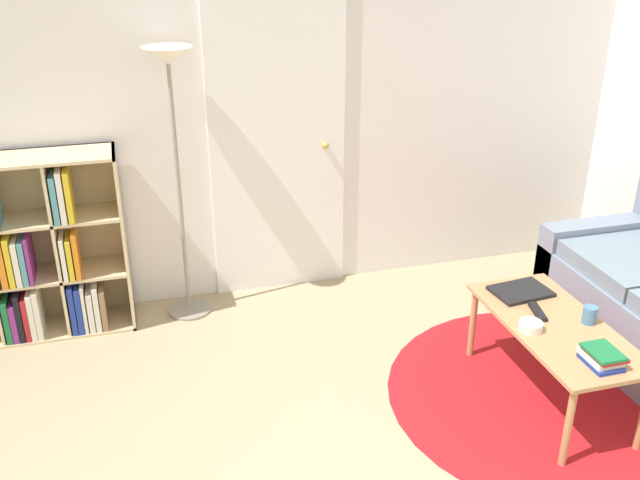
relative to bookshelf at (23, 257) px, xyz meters
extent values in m
cube|color=silver|center=(1.52, 0.21, 0.80)|extent=(7.74, 0.05, 2.60)
cube|color=white|center=(1.57, 0.17, 0.51)|extent=(0.87, 0.02, 2.02)
sphere|color=tan|center=(1.87, 0.15, 0.47)|extent=(0.04, 0.04, 0.04)
cylinder|color=#B2191E|center=(2.67, -1.42, -0.49)|extent=(1.73, 1.73, 0.01)
cube|color=beige|center=(0.58, 0.00, 0.05)|extent=(0.02, 0.34, 1.10)
cube|color=beige|center=(0.02, 0.00, 0.59)|extent=(1.14, 0.34, 0.02)
cube|color=beige|center=(0.02, 0.00, -0.49)|extent=(1.14, 0.34, 0.02)
cube|color=beige|center=(0.02, 0.16, 0.05)|extent=(1.14, 0.02, 1.10)
cube|color=beige|center=(0.20, 0.00, 0.05)|extent=(0.02, 0.32, 1.06)
cube|color=beige|center=(0.02, 0.00, -0.13)|extent=(1.10, 0.32, 0.02)
cube|color=beige|center=(0.02, 0.00, 0.23)|extent=(1.10, 0.32, 0.02)
cube|color=#196B38|center=(-0.13, -0.07, -0.35)|extent=(0.03, 0.20, 0.27)
cube|color=#7F287A|center=(-0.09, -0.05, -0.36)|extent=(0.03, 0.24, 0.24)
cube|color=black|center=(-0.06, -0.03, -0.33)|extent=(0.03, 0.27, 0.30)
cube|color=#B21E23|center=(-0.03, -0.04, -0.34)|extent=(0.03, 0.26, 0.27)
cube|color=silver|center=(0.01, -0.06, -0.33)|extent=(0.03, 0.21, 0.29)
cube|color=silver|center=(0.04, -0.06, -0.33)|extent=(0.03, 0.21, 0.31)
cube|color=navy|center=(0.24, -0.05, -0.33)|extent=(0.03, 0.24, 0.31)
cube|color=navy|center=(0.27, -0.04, -0.33)|extent=(0.03, 0.26, 0.29)
cube|color=silver|center=(0.30, -0.05, -0.33)|extent=(0.02, 0.24, 0.30)
cube|color=silver|center=(0.33, -0.04, -0.35)|extent=(0.03, 0.26, 0.25)
cube|color=silver|center=(0.37, -0.04, -0.34)|extent=(0.03, 0.25, 0.29)
cube|color=olive|center=(0.41, -0.07, -0.35)|extent=(0.03, 0.20, 0.26)
cube|color=orange|center=(-0.10, -0.04, 0.03)|extent=(0.03, 0.25, 0.29)
cube|color=gold|center=(-0.06, -0.05, 0.03)|extent=(0.03, 0.24, 0.29)
cube|color=silver|center=(-0.02, -0.04, 0.02)|extent=(0.03, 0.25, 0.27)
cube|color=teal|center=(0.02, -0.05, 0.02)|extent=(0.03, 0.24, 0.27)
cube|color=#7F287A|center=(0.05, -0.05, 0.03)|extent=(0.02, 0.23, 0.28)
cube|color=silver|center=(0.23, -0.06, 0.01)|extent=(0.02, 0.22, 0.26)
cube|color=gold|center=(0.27, -0.07, 0.01)|extent=(0.03, 0.19, 0.25)
cube|color=orange|center=(0.30, -0.07, 0.02)|extent=(0.03, 0.20, 0.28)
cube|color=teal|center=(0.24, -0.06, 0.37)|extent=(0.03, 0.21, 0.28)
cube|color=silver|center=(0.27, -0.04, 0.39)|extent=(0.03, 0.26, 0.30)
cube|color=gold|center=(0.31, -0.05, 0.39)|extent=(0.03, 0.23, 0.30)
cylinder|color=gray|center=(0.92, -0.01, -0.49)|extent=(0.27, 0.27, 0.01)
cylinder|color=gray|center=(0.92, -0.01, 0.33)|extent=(0.02, 0.02, 1.56)
cone|color=white|center=(0.92, -0.01, 1.11)|extent=(0.28, 0.28, 0.10)
cube|color=gray|center=(3.46, -0.63, -0.21)|extent=(0.82, 0.16, 0.59)
cube|color=slate|center=(3.38, -1.03, 0.00)|extent=(0.62, 0.63, 0.10)
cube|color=#AD7F51|center=(2.62, -1.43, -0.06)|extent=(0.48, 1.01, 0.02)
cylinder|color=#AD7F51|center=(2.42, -1.89, -0.28)|extent=(0.04, 0.04, 0.43)
cylinder|color=#AD7F51|center=(2.42, -0.96, -0.28)|extent=(0.04, 0.04, 0.43)
cylinder|color=#AD7F51|center=(2.83, -0.96, -0.28)|extent=(0.04, 0.04, 0.43)
cube|color=black|center=(2.62, -1.09, -0.04)|extent=(0.32, 0.25, 0.02)
cylinder|color=silver|center=(2.47, -1.44, -0.03)|extent=(0.12, 0.12, 0.05)
cube|color=navy|center=(2.62, -1.79, -0.04)|extent=(0.14, 0.18, 0.02)
cube|color=silver|center=(2.62, -1.78, -0.02)|extent=(0.14, 0.18, 0.03)
cube|color=#B21E23|center=(2.63, -1.79, 0.00)|extent=(0.14, 0.18, 0.02)
cube|color=#196B38|center=(2.62, -1.79, 0.02)|extent=(0.14, 0.18, 0.01)
cylinder|color=teal|center=(2.78, -1.46, 0.00)|extent=(0.07, 0.07, 0.09)
cube|color=black|center=(2.59, -1.31, -0.04)|extent=(0.08, 0.18, 0.02)
camera|label=1|loc=(0.66, -4.06, 1.81)|focal=40.00mm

